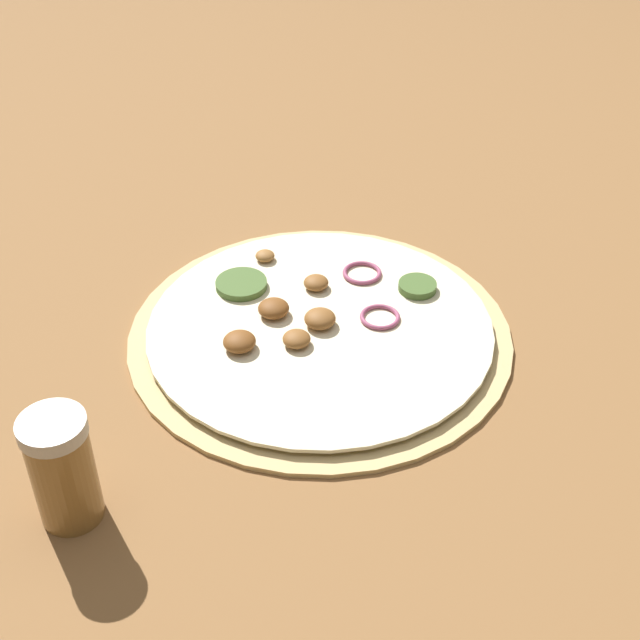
% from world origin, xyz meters
% --- Properties ---
extents(ground_plane, '(3.00, 3.00, 0.00)m').
position_xyz_m(ground_plane, '(0.00, 0.00, 0.00)').
color(ground_plane, olive).
extents(pizza, '(0.38, 0.38, 0.03)m').
position_xyz_m(pizza, '(-0.00, -0.00, 0.01)').
color(pizza, '#D6B77A').
rests_on(pizza, ground_plane).
extents(spice_jar, '(0.05, 0.05, 0.10)m').
position_xyz_m(spice_jar, '(0.25, -0.16, 0.05)').
color(spice_jar, olive).
rests_on(spice_jar, ground_plane).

